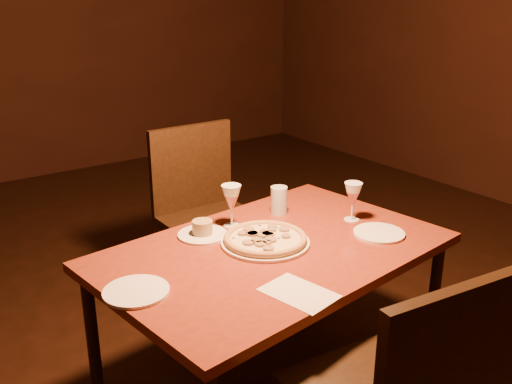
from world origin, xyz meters
TOP-DOWN VIEW (x-y plane):
  - dining_table at (0.13, -0.07)m, footprint 1.35×0.96m
  - chair_far at (0.31, 0.71)m, footprint 0.46×0.46m
  - pizza_plate at (0.13, -0.03)m, footprint 0.33×0.33m
  - ramekin_saucer at (-0.02, 0.18)m, footprint 0.19×0.19m
  - wine_glass_far at (0.12, 0.19)m, footprint 0.08×0.08m
  - wine_glass_right at (0.56, -0.05)m, footprint 0.07×0.07m
  - water_tumbler at (0.36, 0.19)m, footprint 0.07×0.07m
  - side_plate_left at (-0.42, -0.08)m, footprint 0.21×0.21m
  - side_plate_near at (0.54, -0.21)m, footprint 0.20×0.20m
  - menu_card at (-0.01, -0.38)m, footprint 0.20×0.25m

SIDE VIEW (x-z plane):
  - chair_far at x=0.31m, z-range 0.06..1.01m
  - dining_table at x=0.13m, z-range 0.28..0.96m
  - menu_card at x=-0.01m, z-range 0.68..0.68m
  - side_plate_near at x=0.54m, z-range 0.68..0.69m
  - side_plate_left at x=-0.42m, z-range 0.68..0.69m
  - pizza_plate at x=0.13m, z-range 0.68..0.72m
  - ramekin_saucer at x=-0.02m, z-range 0.67..0.73m
  - water_tumbler at x=0.36m, z-range 0.68..0.80m
  - wine_glass_right at x=0.56m, z-range 0.68..0.84m
  - wine_glass_far at x=0.12m, z-range 0.68..0.85m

